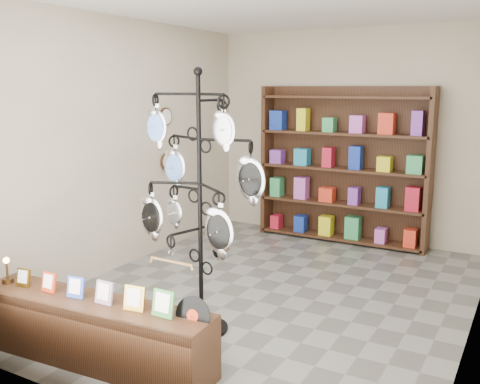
# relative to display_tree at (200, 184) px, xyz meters

# --- Properties ---
(ground) EXTENTS (5.00, 5.00, 0.00)m
(ground) POSITION_rel_display_tree_xyz_m (0.15, 1.14, -1.36)
(ground) COLOR slate
(ground) RESTS_ON ground
(room_envelope) EXTENTS (5.00, 5.00, 5.00)m
(room_envelope) POSITION_rel_display_tree_xyz_m (0.15, 1.14, 0.49)
(room_envelope) COLOR #BFAF9A
(room_envelope) RESTS_ON ground
(display_tree) EXTENTS (1.20, 1.08, 2.35)m
(display_tree) POSITION_rel_display_tree_xyz_m (0.00, 0.00, 0.00)
(display_tree) COLOR black
(display_tree) RESTS_ON ground
(front_shelf) EXTENTS (2.14, 0.57, 0.75)m
(front_shelf) POSITION_rel_display_tree_xyz_m (-0.45, -0.91, -1.10)
(front_shelf) COLOR black
(front_shelf) RESTS_ON ground
(back_shelving) EXTENTS (2.42, 0.36, 2.20)m
(back_shelving) POSITION_rel_display_tree_xyz_m (0.15, 3.43, -0.33)
(back_shelving) COLOR black
(back_shelving) RESTS_ON ground
(wall_clocks) EXTENTS (0.03, 0.24, 0.84)m
(wall_clocks) POSITION_rel_display_tree_xyz_m (-1.82, 1.94, 0.14)
(wall_clocks) COLOR black
(wall_clocks) RESTS_ON ground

